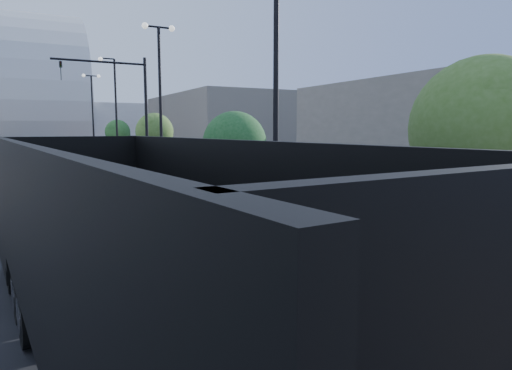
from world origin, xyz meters
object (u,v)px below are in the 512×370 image
dump_truck (87,246)px  pedestrian (230,182)px  white_sedan (58,199)px  dark_car_mid (29,166)px

dump_truck → pedestrian: bearing=51.6°
dump_truck → white_sedan: bearing=83.9°
pedestrian → white_sedan: bearing=20.4°
white_sedan → pedestrian: size_ratio=2.81×
white_sedan → pedestrian: pedestrian is taller
dump_truck → white_sedan: 12.67m
dump_truck → white_sedan: size_ratio=3.02×
dump_truck → dark_car_mid: (-0.35, 35.13, -0.94)m
dark_car_mid → pedestrian: pedestrian is taller
white_sedan → pedestrian: 9.54m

